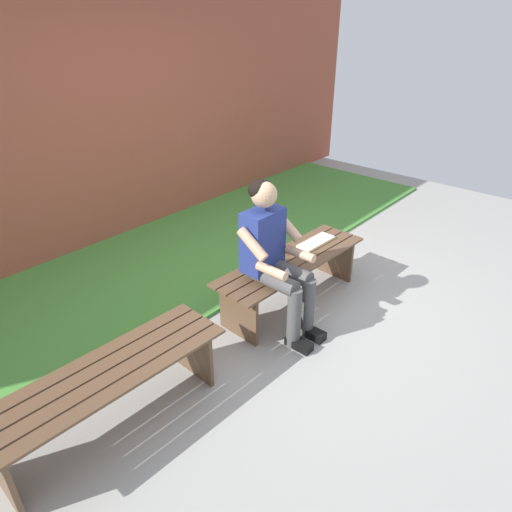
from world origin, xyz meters
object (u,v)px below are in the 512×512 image
Objects in this scene: bench_far at (107,386)px; book_open at (316,242)px; bench_near at (292,270)px; apple at (288,249)px; person_seated at (274,254)px.

book_open is (-2.25, -0.02, 0.12)m from bench_far.
apple is (-0.07, -0.10, 0.15)m from bench_near.
book_open is (-0.77, -0.12, -0.23)m from person_seated.
apple is 0.33m from book_open.
bench_far is 2.25m from book_open.
bench_near is 0.53m from person_seated.
apple is at bearing -155.73° from person_seated.
person_seated reaches higher than bench_near.
bench_near is 0.19m from apple.
person_seated is 16.98× the size of apple.
apple is (-1.93, -0.10, 0.15)m from bench_far.
book_open is at bearing -177.04° from bench_near.
bench_near is at bearing 55.54° from apple.
bench_far is at bearing -3.86° from person_seated.
person_seated is at bearing 24.27° from apple.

